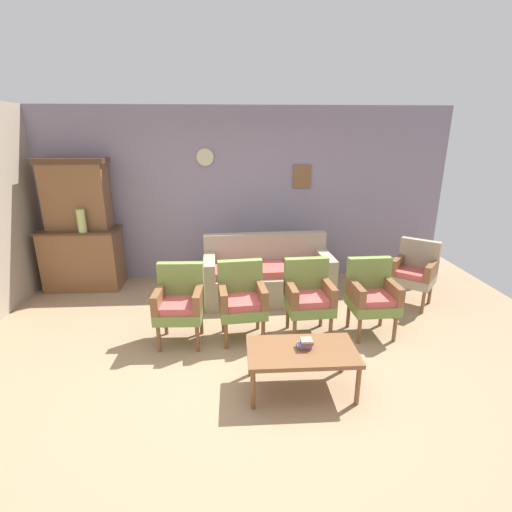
# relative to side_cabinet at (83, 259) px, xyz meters

# --- Properties ---
(ground_plane) EXTENTS (7.68, 7.68, 0.00)m
(ground_plane) POSITION_rel_side_cabinet_xyz_m (2.50, -2.25, -0.47)
(ground_plane) COLOR #997A5B
(wall_back_with_decor) EXTENTS (6.40, 0.09, 2.70)m
(wall_back_with_decor) POSITION_rel_side_cabinet_xyz_m (2.50, 0.38, 0.89)
(wall_back_with_decor) COLOR gray
(wall_back_with_decor) RESTS_ON ground
(side_cabinet) EXTENTS (1.16, 0.55, 0.93)m
(side_cabinet) POSITION_rel_side_cabinet_xyz_m (0.00, 0.00, 0.00)
(side_cabinet) COLOR brown
(side_cabinet) RESTS_ON ground
(cabinet_upper_hutch) EXTENTS (0.99, 0.38, 1.03)m
(cabinet_upper_hutch) POSITION_rel_side_cabinet_xyz_m (0.00, 0.08, 0.98)
(cabinet_upper_hutch) COLOR brown
(cabinet_upper_hutch) RESTS_ON side_cabinet
(vase_on_cabinet) EXTENTS (0.12, 0.12, 0.33)m
(vase_on_cabinet) POSITION_rel_side_cabinet_xyz_m (0.13, -0.18, 0.63)
(vase_on_cabinet) COLOR #ABBB6B
(vase_on_cabinet) RESTS_ON side_cabinet
(floral_couch) EXTENTS (1.84, 0.88, 0.90)m
(floral_couch) POSITION_rel_side_cabinet_xyz_m (2.79, -0.56, -0.14)
(floral_couch) COLOR gray
(floral_couch) RESTS_ON ground
(armchair_row_middle) EXTENTS (0.54, 0.51, 0.90)m
(armchair_row_middle) POSITION_rel_side_cabinet_xyz_m (1.70, -1.71, 0.03)
(armchair_row_middle) COLOR olive
(armchair_row_middle) RESTS_ON ground
(armchair_near_cabinet) EXTENTS (0.57, 0.54, 0.90)m
(armchair_near_cabinet) POSITION_rel_side_cabinet_xyz_m (2.40, -1.66, 0.03)
(armchair_near_cabinet) COLOR olive
(armchair_near_cabinet) RESTS_ON ground
(armchair_by_doorway) EXTENTS (0.55, 0.52, 0.90)m
(armchair_by_doorway) POSITION_rel_side_cabinet_xyz_m (3.18, -1.62, 0.03)
(armchair_by_doorway) COLOR olive
(armchair_by_doorway) RESTS_ON ground
(armchair_near_couch_end) EXTENTS (0.54, 0.51, 0.90)m
(armchair_near_couch_end) POSITION_rel_side_cabinet_xyz_m (3.92, -1.65, 0.03)
(armchair_near_couch_end) COLOR olive
(armchair_near_couch_end) RESTS_ON ground
(wingback_chair_by_fireplace) EXTENTS (0.71, 0.71, 0.90)m
(wingback_chair_by_fireplace) POSITION_rel_side_cabinet_xyz_m (4.80, -0.89, 0.03)
(wingback_chair_by_fireplace) COLOR gray
(wingback_chair_by_fireplace) RESTS_ON ground
(coffee_table) EXTENTS (1.00, 0.56, 0.42)m
(coffee_table) POSITION_rel_side_cabinet_xyz_m (2.92, -2.66, -0.09)
(coffee_table) COLOR brown
(coffee_table) RESTS_ON ground
(book_stack_on_table) EXTENTS (0.15, 0.12, 0.09)m
(book_stack_on_table) POSITION_rel_side_cabinet_xyz_m (2.96, -2.63, -0.00)
(book_stack_on_table) COLOR #B24C76
(book_stack_on_table) RESTS_ON coffee_table
(floor_vase_by_wall) EXTENTS (0.21, 0.21, 0.67)m
(floor_vase_by_wall) POSITION_rel_side_cabinet_xyz_m (5.35, -0.10, -0.13)
(floor_vase_by_wall) COLOR #715A60
(floor_vase_by_wall) RESTS_ON ground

